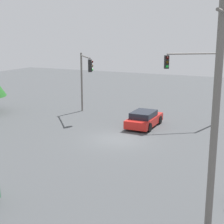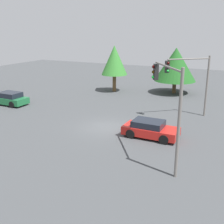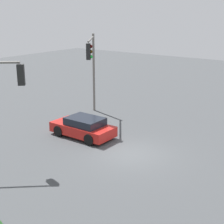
% 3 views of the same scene
% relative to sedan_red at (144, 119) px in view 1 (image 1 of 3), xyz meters
% --- Properties ---
extents(ground_plane, '(80.00, 80.00, 0.00)m').
position_rel_sedan_red_xyz_m(ground_plane, '(4.03, -0.50, -0.65)').
color(ground_plane, '#424447').
extents(sedan_red, '(4.19, 2.02, 1.31)m').
position_rel_sedan_red_xyz_m(sedan_red, '(0.00, 0.00, 0.00)').
color(sedan_red, red).
rests_on(sedan_red, ground_plane).
extents(traffic_signal_main, '(3.44, 3.03, 5.69)m').
position_rel_sedan_red_xyz_m(traffic_signal_main, '(-1.53, -6.39, 3.30)').
color(traffic_signal_main, slate).
rests_on(traffic_signal_main, ground_plane).
extents(traffic_signal_cross, '(2.87, 3.91, 6.16)m').
position_rel_sedan_red_xyz_m(traffic_signal_cross, '(-2.19, 3.63, 3.63)').
color(traffic_signal_cross, slate).
rests_on(traffic_signal_cross, ground_plane).
extents(utility_pole_tall, '(2.20, 0.28, 9.85)m').
position_rel_sedan_red_xyz_m(utility_pole_tall, '(13.04, 7.54, 4.57)').
color(utility_pole_tall, slate).
rests_on(utility_pole_tall, ground_plane).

